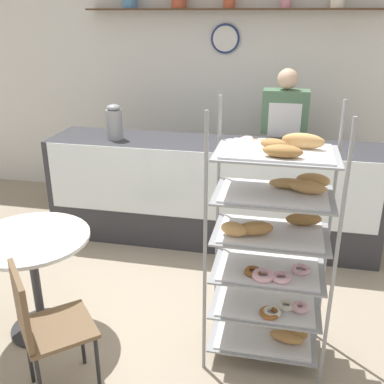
{
  "coord_description": "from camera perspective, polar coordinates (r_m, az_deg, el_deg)",
  "views": [
    {
      "loc": [
        0.66,
        -2.63,
        2.12
      ],
      "look_at": [
        0.0,
        0.48,
        0.85
      ],
      "focal_mm": 42.0,
      "sensor_mm": 36.0,
      "label": 1
    }
  ],
  "objects": [
    {
      "name": "ground_plane",
      "position": [
        3.45,
        -1.72,
        -16.2
      ],
      "size": [
        14.0,
        14.0,
        0.0
      ],
      "primitive_type": "plane",
      "color": "gray"
    },
    {
      "name": "back_wall",
      "position": [
        5.23,
        4.71,
        13.49
      ],
      "size": [
        10.0,
        0.3,
        2.7
      ],
      "color": "white",
      "rests_on": "ground_plane"
    },
    {
      "name": "display_counter",
      "position": [
        4.36,
        2.42,
        -0.01
      ],
      "size": [
        3.13,
        0.66,
        1.0
      ],
      "color": "#333338",
      "rests_on": "ground_plane"
    },
    {
      "name": "pastry_rack",
      "position": [
        2.79,
        10.38,
        -6.85
      ],
      "size": [
        0.74,
        0.48,
        1.66
      ],
      "color": "gray",
      "rests_on": "ground_plane"
    },
    {
      "name": "person_worker",
      "position": [
        4.66,
        11.44,
        5.96
      ],
      "size": [
        0.45,
        0.23,
        1.63
      ],
      "color": "#282833",
      "rests_on": "ground_plane"
    },
    {
      "name": "cafe_table",
      "position": [
        3.25,
        -19.59,
        -8.16
      ],
      "size": [
        0.79,
        0.79,
        0.75
      ],
      "color": "#262628",
      "rests_on": "ground_plane"
    },
    {
      "name": "cafe_chair",
      "position": [
        2.72,
        -18.57,
        -15.33
      ],
      "size": [
        0.54,
        0.54,
        0.87
      ],
      "rotation": [
        0.0,
        0.0,
        8.58
      ],
      "color": "black",
      "rests_on": "ground_plane"
    },
    {
      "name": "coffee_carafe",
      "position": [
        4.35,
        -9.84,
        8.71
      ],
      "size": [
        0.15,
        0.15,
        0.33
      ],
      "color": "gray",
      "rests_on": "display_counter"
    },
    {
      "name": "donut_tray_counter",
      "position": [
        4.2,
        7.59,
        6.41
      ],
      "size": [
        0.37,
        0.28,
        0.05
      ],
      "color": "silver",
      "rests_on": "display_counter"
    }
  ]
}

